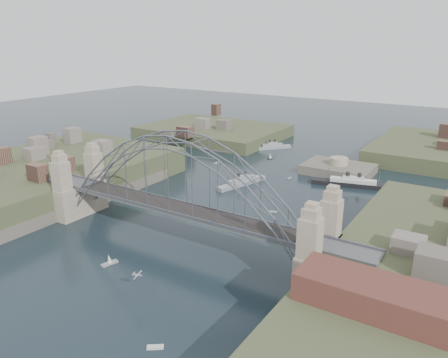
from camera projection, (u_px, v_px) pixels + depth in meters
ground at (180, 244)px, 94.94m from camera, size 500.00×500.00×0.00m
bridge at (178, 191)px, 91.16m from camera, size 84.00×13.80×24.60m
shore_west at (21, 189)px, 123.74m from camera, size 50.50×90.00×12.00m
headland_nw at (213, 136)px, 199.18m from camera, size 60.00×45.00×9.00m
fort_island at (338, 174)px, 145.02m from camera, size 22.00×16.00×9.40m
wharf_shed at (372, 295)px, 58.08m from camera, size 20.00×8.00×4.00m
naval_cruiser_near at (242, 182)px, 132.92m from camera, size 7.40×18.78×5.64m
naval_cruiser_far at (272, 147)px, 176.94m from camera, size 12.19×13.56×5.41m
ocean_liner at (353, 184)px, 131.51m from camera, size 24.62×9.13×6.02m
aeroplane at (137, 275)px, 73.04m from camera, size 1.65×2.88×0.43m
small_boat_a at (172, 208)px, 113.95m from camera, size 1.98×2.69×1.43m
small_boat_b at (273, 212)px, 111.97m from camera, size 2.18×1.25×0.45m
small_boat_c at (109, 261)px, 86.04m from camera, size 1.92×3.57×2.38m
small_boat_d at (340, 208)px, 114.86m from camera, size 1.99×1.37×0.45m
small_boat_e at (217, 163)px, 156.70m from camera, size 1.53×3.78×0.45m
small_boat_f at (289, 178)px, 139.09m from camera, size 0.92×1.91×0.45m
small_boat_g at (155, 347)px, 62.71m from camera, size 2.44×2.08×0.45m
small_boat_h at (270, 157)px, 161.87m from camera, size 1.72×1.72×2.38m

